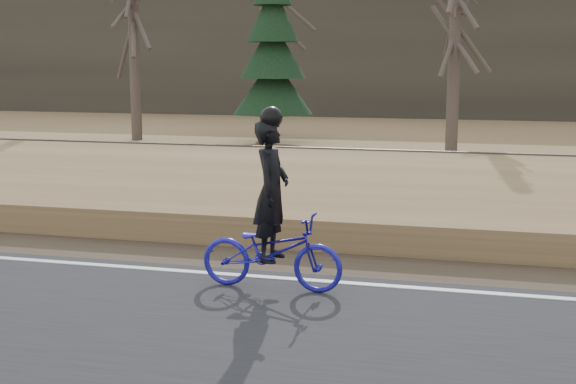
# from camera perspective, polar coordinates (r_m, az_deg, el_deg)

# --- Properties ---
(ground) EXTENTS (120.00, 120.00, 0.00)m
(ground) POSITION_cam_1_polar(r_m,az_deg,el_deg) (9.49, 16.27, -7.79)
(ground) COLOR #91714A
(ground) RESTS_ON ground
(edge_line) EXTENTS (120.00, 0.12, 0.01)m
(edge_line) POSITION_cam_1_polar(r_m,az_deg,el_deg) (9.66, 16.26, -7.08)
(edge_line) COLOR silver
(edge_line) RESTS_ON road
(shoulder) EXTENTS (120.00, 1.60, 0.04)m
(shoulder) POSITION_cam_1_polar(r_m,az_deg,el_deg) (10.63, 16.14, -5.80)
(shoulder) COLOR #473A2B
(shoulder) RESTS_ON ground
(embankment) EXTENTS (120.00, 5.00, 0.44)m
(embankment) POSITION_cam_1_polar(r_m,az_deg,el_deg) (13.51, 15.95, -1.69)
(embankment) COLOR #91714A
(embankment) RESTS_ON ground
(ballast) EXTENTS (120.00, 3.00, 0.45)m
(ballast) POSITION_cam_1_polar(r_m,az_deg,el_deg) (17.26, 15.76, 0.71)
(ballast) COLOR slate
(ballast) RESTS_ON ground
(railroad) EXTENTS (120.00, 2.40, 0.29)m
(railroad) POSITION_cam_1_polar(r_m,az_deg,el_deg) (17.22, 15.81, 1.71)
(railroad) COLOR black
(railroad) RESTS_ON ballast
(treeline_backdrop) EXTENTS (120.00, 4.00, 6.00)m
(treeline_backdrop) POSITION_cam_1_polar(r_m,az_deg,el_deg) (39.07, 15.56, 9.53)
(treeline_backdrop) COLOR #383328
(treeline_backdrop) RESTS_ON ground
(cyclist) EXTENTS (1.73, 0.64, 2.15)m
(cyclist) POSITION_cam_1_polar(r_m,az_deg,el_deg) (9.40, -1.17, -2.86)
(cyclist) COLOR #1B169A
(cyclist) RESTS_ON road
(bare_tree_far_left) EXTENTS (0.36, 0.36, 7.99)m
(bare_tree_far_left) POSITION_cam_1_polar(r_m,az_deg,el_deg) (27.74, -10.94, 11.90)
(bare_tree_far_left) COLOR brown
(bare_tree_far_left) RESTS_ON ground
(bare_tree_left) EXTENTS (0.36, 0.36, 7.34)m
(bare_tree_left) POSITION_cam_1_polar(r_m,az_deg,el_deg) (29.13, -1.22, 11.30)
(bare_tree_left) COLOR brown
(bare_tree_left) RESTS_ON ground
(bare_tree_near_left) EXTENTS (0.36, 0.36, 6.71)m
(bare_tree_near_left) POSITION_cam_1_polar(r_m,az_deg,el_deg) (23.40, 11.78, 10.77)
(bare_tree_near_left) COLOR brown
(bare_tree_near_left) RESTS_ON ground
(conifer) EXTENTS (2.60, 2.60, 6.27)m
(conifer) POSITION_cam_1_polar(r_m,az_deg,el_deg) (26.30, -1.09, 9.97)
(conifer) COLOR brown
(conifer) RESTS_ON ground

